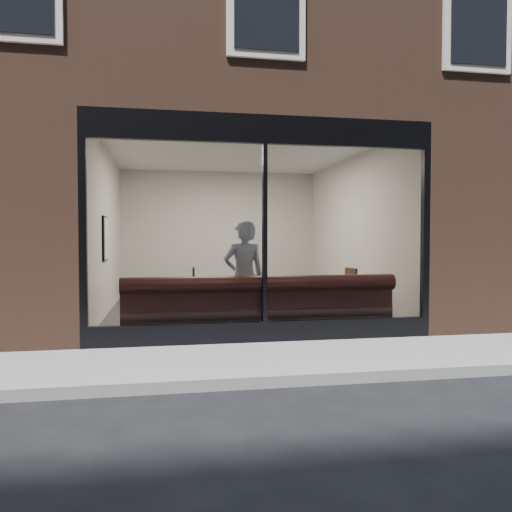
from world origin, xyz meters
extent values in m
plane|color=black|center=(0.00, 0.00, 0.00)|extent=(120.00, 120.00, 0.00)
cube|color=gray|center=(0.00, 1.00, 0.01)|extent=(40.00, 2.00, 0.01)
cube|color=gray|center=(0.00, -0.05, 0.06)|extent=(40.00, 0.10, 0.12)
cube|color=brown|center=(-3.75, 8.00, 1.60)|extent=(2.50, 12.00, 3.20)
cube|color=brown|center=(3.75, 8.00, 1.60)|extent=(2.50, 12.00, 3.20)
cube|color=brown|center=(0.00, 11.00, 1.60)|extent=(5.00, 6.00, 3.20)
plane|color=#2D2D30|center=(0.00, 5.00, 0.02)|extent=(6.00, 6.00, 0.00)
plane|color=white|center=(0.00, 5.00, 3.19)|extent=(6.00, 6.00, 0.00)
plane|color=silver|center=(0.00, 7.99, 1.60)|extent=(5.00, 0.00, 5.00)
plane|color=silver|center=(-2.49, 5.00, 1.60)|extent=(0.00, 6.00, 6.00)
plane|color=silver|center=(2.49, 5.00, 1.60)|extent=(0.00, 6.00, 6.00)
cube|color=black|center=(0.00, 2.05, 0.15)|extent=(5.00, 0.10, 0.30)
cube|color=black|center=(0.00, 2.05, 3.00)|extent=(5.00, 0.10, 0.40)
cube|color=black|center=(0.00, 2.05, 1.55)|extent=(0.06, 0.10, 2.50)
plane|color=white|center=(0.00, 2.02, 1.55)|extent=(4.80, 0.00, 4.80)
cube|color=#3E1916|center=(0.00, 2.45, 0.23)|extent=(4.00, 0.55, 0.45)
imported|color=#AAC4DD|center=(-0.19, 2.74, 0.87)|extent=(0.67, 0.47, 1.75)
cube|color=#321E13|center=(-1.25, 3.29, 0.74)|extent=(0.66, 0.66, 0.04)
cube|color=#321E13|center=(0.49, 3.69, 0.74)|extent=(0.62, 0.62, 0.04)
cube|color=#321E13|center=(-1.06, 4.43, 0.24)|extent=(0.47, 0.47, 0.04)
cube|color=#321E13|center=(1.69, 3.55, 0.24)|extent=(0.43, 0.43, 0.04)
cube|color=white|center=(-2.45, 4.63, 1.47)|extent=(0.02, 0.57, 0.76)
camera|label=1|loc=(-1.37, -4.84, 1.47)|focal=35.00mm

